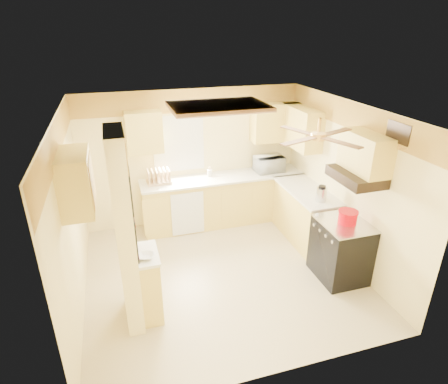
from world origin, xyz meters
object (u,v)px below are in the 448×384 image
object	(u,v)px
dutch_oven	(348,217)
bowl	(146,256)
stove	(341,250)
microwave	(269,164)
kettle	(321,194)

from	to	relation	value
dutch_oven	bowl	bearing A→B (deg)	-178.03
bowl	dutch_oven	bearing A→B (deg)	1.97
stove	microwave	distance (m)	2.26
microwave	dutch_oven	size ratio (longest dim) A/B	1.90
stove	microwave	size ratio (longest dim) A/B	1.71
bowl	dutch_oven	world-z (taller)	dutch_oven
stove	dutch_oven	world-z (taller)	dutch_oven
microwave	bowl	world-z (taller)	microwave
microwave	dutch_oven	xyz separation A→B (m)	(0.29, -2.16, -0.08)
dutch_oven	stove	bearing A→B (deg)	163.41
stove	kettle	world-z (taller)	kettle
bowl	dutch_oven	size ratio (longest dim) A/B	0.69
stove	dutch_oven	bearing A→B (deg)	-16.59
stove	bowl	world-z (taller)	bowl
microwave	stove	bearing A→B (deg)	93.88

